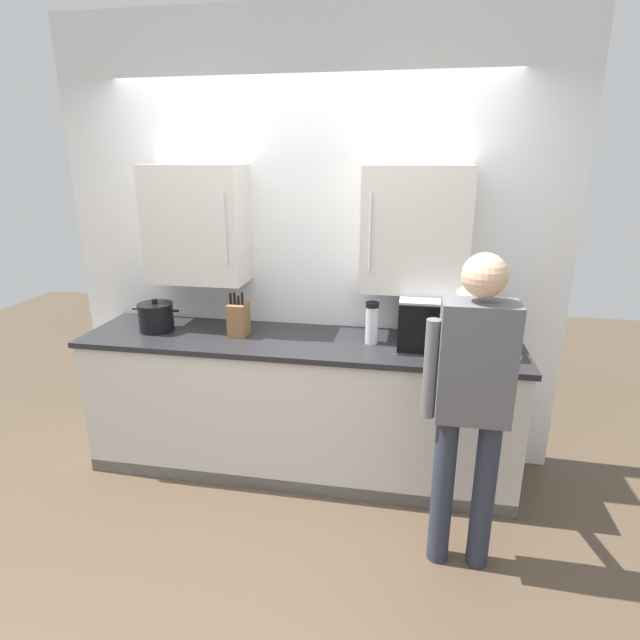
{
  "coord_description": "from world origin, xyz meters",
  "views": [
    {
      "loc": [
        0.68,
        -2.01,
        2.01
      ],
      "look_at": [
        0.15,
        0.87,
        1.08
      ],
      "focal_mm": 28.49,
      "sensor_mm": 36.0,
      "label": 1
    }
  ],
  "objects_px": {
    "microwave_oven": "(442,321)",
    "stock_pot": "(156,317)",
    "person_figure": "(472,391)",
    "knife_block": "(239,319)",
    "thermos_flask": "(372,323)"
  },
  "relations": [
    {
      "from": "knife_block",
      "to": "person_figure",
      "type": "xyz_separation_m",
      "value": [
        1.38,
        -0.69,
        -0.06
      ]
    },
    {
      "from": "knife_block",
      "to": "stock_pot",
      "type": "distance_m",
      "value": 0.56
    },
    {
      "from": "knife_block",
      "to": "thermos_flask",
      "type": "distance_m",
      "value": 0.85
    },
    {
      "from": "stock_pot",
      "to": "person_figure",
      "type": "bearing_deg",
      "value": -19.15
    },
    {
      "from": "thermos_flask",
      "to": "person_figure",
      "type": "distance_m",
      "value": 0.87
    },
    {
      "from": "microwave_oven",
      "to": "person_figure",
      "type": "bearing_deg",
      "value": -81.21
    },
    {
      "from": "knife_block",
      "to": "person_figure",
      "type": "height_order",
      "value": "person_figure"
    },
    {
      "from": "stock_pot",
      "to": "knife_block",
      "type": "bearing_deg",
      "value": 1.26
    },
    {
      "from": "stock_pot",
      "to": "microwave_oven",
      "type": "bearing_deg",
      "value": 1.14
    },
    {
      "from": "microwave_oven",
      "to": "stock_pot",
      "type": "distance_m",
      "value": 1.84
    },
    {
      "from": "microwave_oven",
      "to": "stock_pot",
      "type": "relative_size",
      "value": 1.74
    },
    {
      "from": "thermos_flask",
      "to": "person_figure",
      "type": "bearing_deg",
      "value": -52.42
    },
    {
      "from": "thermos_flask",
      "to": "stock_pot",
      "type": "relative_size",
      "value": 0.8
    },
    {
      "from": "knife_block",
      "to": "microwave_oven",
      "type": "bearing_deg",
      "value": 1.08
    },
    {
      "from": "knife_block",
      "to": "person_figure",
      "type": "bearing_deg",
      "value": -26.49
    }
  ]
}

